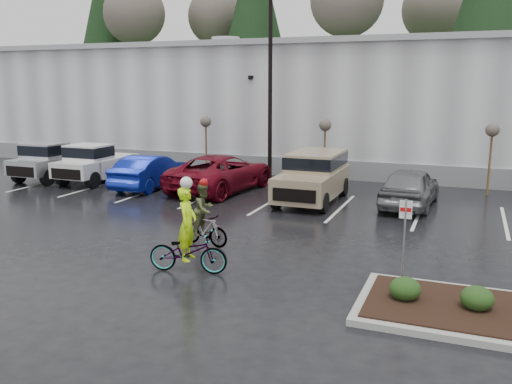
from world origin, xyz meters
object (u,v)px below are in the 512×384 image
at_px(sapling_east, 492,134).
at_px(car_red, 221,173).
at_px(car_grey, 410,187).
at_px(pickup_white, 101,162).
at_px(pickup_silver, 58,160).
at_px(fire_lane_sign, 405,232).
at_px(car_blue, 150,171).
at_px(cyclist_olive, 204,221).
at_px(lamppost, 270,66).
at_px(suv_tan, 312,178).
at_px(sapling_mid, 325,129).
at_px(sapling_west, 206,125).
at_px(cyclist_hivis, 188,244).

relative_size(sapling_east, car_red, 0.52).
bearing_deg(car_grey, pickup_white, 2.79).
height_order(sapling_east, pickup_silver, sapling_east).
xyz_separation_m(sapling_east, car_red, (-11.46, -3.52, -1.88)).
height_order(fire_lane_sign, car_red, fire_lane_sign).
relative_size(car_blue, cyclist_olive, 2.31).
xyz_separation_m(lamppost, sapling_east, (10.00, 1.00, -2.96)).
xyz_separation_m(pickup_silver, car_blue, (5.90, -0.44, -0.18)).
height_order(pickup_silver, car_grey, pickup_silver).
bearing_deg(pickup_silver, pickup_white, 4.92).
height_order(car_red, suv_tan, suv_tan).
xyz_separation_m(sapling_east, car_blue, (-14.91, -4.09, -1.93)).
bearing_deg(sapling_mid, fire_lane_sign, -67.51).
relative_size(car_blue, suv_tan, 0.95).
height_order(sapling_east, car_blue, sapling_east).
distance_m(pickup_white, car_grey, 15.26).
distance_m(sapling_west, car_red, 4.73).
height_order(sapling_east, car_grey, sapling_east).
xyz_separation_m(sapling_east, fire_lane_sign, (-2.20, -12.80, -1.32)).
distance_m(car_blue, car_grey, 11.91).
bearing_deg(sapling_east, pickup_white, -169.33).
height_order(pickup_silver, pickup_white, same).
bearing_deg(car_red, suv_tan, 178.37).
xyz_separation_m(sapling_mid, car_red, (-3.96, -3.52, -1.88)).
distance_m(sapling_mid, car_red, 5.62).
height_order(sapling_mid, sapling_east, same).
height_order(fire_lane_sign, cyclist_olive, fire_lane_sign).
distance_m(lamppost, pickup_silver, 12.08).
bearing_deg(cyclist_olive, lamppost, 18.95).
xyz_separation_m(sapling_west, cyclist_olive, (5.72, -11.50, -1.95)).
bearing_deg(lamppost, car_red, -120.08).
height_order(sapling_east, suv_tan, sapling_east).
bearing_deg(sapling_west, fire_lane_sign, -47.33).
height_order(sapling_mid, suv_tan, sapling_mid).
xyz_separation_m(sapling_mid, pickup_silver, (-13.31, -3.66, -1.75)).
bearing_deg(pickup_silver, cyclist_olive, -32.05).
height_order(pickup_white, cyclist_hivis, cyclist_hivis).
height_order(lamppost, cyclist_hivis, lamppost).
relative_size(lamppost, fire_lane_sign, 4.19).
distance_m(sapling_east, car_red, 12.13).
height_order(fire_lane_sign, cyclist_hivis, cyclist_hivis).
relative_size(pickup_white, cyclist_hivis, 2.02).
bearing_deg(suv_tan, lamppost, 133.72).
bearing_deg(sapling_west, car_grey, -18.44).
relative_size(pickup_silver, suv_tan, 1.02).
height_order(car_blue, car_grey, car_grey).
bearing_deg(car_grey, sapling_east, -125.71).
height_order(car_blue, cyclist_olive, cyclist_olive).
bearing_deg(sapling_east, cyclist_olive, -125.77).
xyz_separation_m(sapling_east, car_grey, (-3.00, -3.67, -1.92)).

